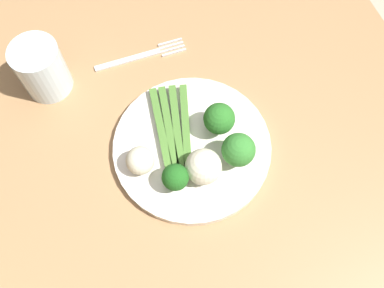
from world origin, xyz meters
name	(u,v)px	position (x,y,z in m)	size (l,w,h in m)	color
ground_plane	(199,259)	(0.00, 0.00, -0.01)	(6.00, 6.00, 0.02)	#B7A88E
dining_table	(203,203)	(0.00, 0.00, 0.62)	(1.14, 0.85, 0.73)	#9E754C
plate	(192,147)	(-0.06, 0.00, 0.74)	(0.25, 0.25, 0.01)	silver
asparagus_bundle	(173,130)	(-0.10, -0.02, 0.75)	(0.16, 0.08, 0.01)	#47752D
broccoli_near_center	(238,150)	(-0.02, 0.06, 0.78)	(0.05, 0.05, 0.06)	#609E3D
broccoli_back	(219,119)	(-0.07, 0.05, 0.78)	(0.05, 0.05, 0.06)	#568E33
broccoli_right	(175,177)	(-0.01, -0.04, 0.78)	(0.04, 0.04, 0.05)	#4C7F2B
cauliflower_outer_edge	(206,166)	(-0.01, 0.00, 0.78)	(0.06, 0.06, 0.06)	beige
cauliflower_near_fork	(140,161)	(-0.06, -0.09, 0.77)	(0.04, 0.04, 0.04)	beige
fork	(142,56)	(-0.26, -0.02, 0.74)	(0.03, 0.17, 0.00)	silver
water_glass	(42,69)	(-0.26, -0.19, 0.78)	(0.08, 0.08, 0.10)	silver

